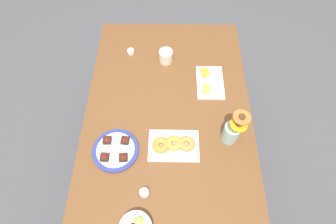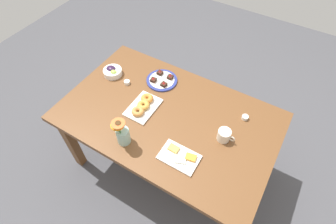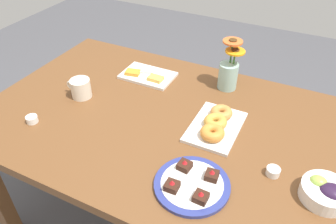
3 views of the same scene
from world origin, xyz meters
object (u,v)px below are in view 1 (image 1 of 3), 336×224
jam_cup_berry (131,51)px  coffee_mug (166,56)px  dining_table (168,122)px  jam_cup_honey (144,193)px  cheese_platter (209,82)px  croissant_platter (173,145)px  dessert_plate (116,150)px  flower_vase (232,131)px

jam_cup_berry → coffee_mug: bearing=-105.0°
dining_table → jam_cup_honey: jam_cup_honey is taller
cheese_platter → jam_cup_honey: size_ratio=5.42×
croissant_platter → dessert_plate: same height
croissant_platter → jam_cup_berry: bearing=23.0°
jam_cup_berry → dessert_plate: size_ratio=0.19×
coffee_mug → croissant_platter: (-0.63, -0.05, -0.02)m
cheese_platter → flower_vase: (-0.39, -0.09, 0.07)m
jam_cup_honey → dessert_plate: size_ratio=0.19×
dessert_plate → dining_table: bearing=-51.1°
croissant_platter → flower_vase: flower_vase is taller
dessert_plate → cheese_platter: bearing=-48.9°
coffee_mug → flower_vase: size_ratio=0.52×
jam_cup_honey → jam_cup_berry: 0.97m
coffee_mug → dessert_plate: size_ratio=0.49×
dining_table → flower_vase: size_ratio=6.68×
jam_cup_honey → cheese_platter: bearing=-27.9°
dining_table → croissant_platter: 0.23m
croissant_platter → jam_cup_honey: bearing=150.9°
cheese_platter → croissant_platter: (-0.45, 0.23, 0.01)m
jam_cup_honey → jam_cup_berry: (0.96, 0.15, 0.00)m
coffee_mug → flower_vase: flower_vase is taller
jam_cup_berry → dessert_plate: 0.73m
dining_table → jam_cup_honey: 0.48m
dining_table → jam_cup_berry: bearing=27.9°
croissant_platter → jam_cup_berry: (0.70, 0.30, -0.01)m
jam_cup_honey → coffee_mug: bearing=-5.8°
coffee_mug → cheese_platter: size_ratio=0.48×
dessert_plate → flower_vase: flower_vase is taller
cheese_platter → flower_vase: size_ratio=1.09×
cheese_platter → dessert_plate: size_ratio=1.02×
dining_table → coffee_mug: coffee_mug is taller
jam_cup_honey → jam_cup_berry: size_ratio=1.00×
dining_table → cheese_platter: cheese_platter is taller
dining_table → jam_cup_honey: size_ratio=33.33×
jam_cup_berry → flower_vase: size_ratio=0.20×
dessert_plate → flower_vase: bearing=-82.2°
jam_cup_honey → jam_cup_berry: same height
coffee_mug → jam_cup_berry: coffee_mug is taller
dessert_plate → jam_cup_berry: bearing=-1.6°
coffee_mug → dessert_plate: (-0.67, 0.26, -0.03)m
cheese_platter → dessert_plate: bearing=131.1°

